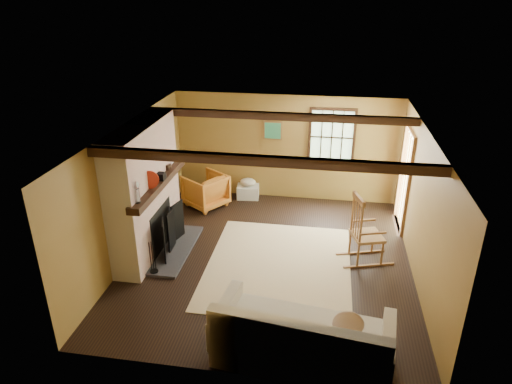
% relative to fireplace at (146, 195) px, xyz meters
% --- Properties ---
extents(ground, '(5.50, 5.50, 0.00)m').
position_rel_fireplace_xyz_m(ground, '(2.23, 0.00, -1.10)').
color(ground, black).
rests_on(ground, ground).
extents(room_envelope, '(5.02, 5.52, 2.44)m').
position_rel_fireplace_xyz_m(room_envelope, '(2.45, 0.26, 0.53)').
color(room_envelope, olive).
rests_on(room_envelope, ground).
extents(fireplace, '(1.02, 2.30, 2.40)m').
position_rel_fireplace_xyz_m(fireplace, '(0.00, 0.00, 0.00)').
color(fireplace, '#A54440').
rests_on(fireplace, ground).
extents(rug, '(2.50, 3.00, 0.01)m').
position_rel_fireplace_xyz_m(rug, '(2.43, -0.20, -1.10)').
color(rug, beige).
rests_on(rug, ground).
extents(rocking_chair, '(1.03, 0.74, 1.28)m').
position_rel_fireplace_xyz_m(rocking_chair, '(3.89, 0.23, -0.56)').
color(rocking_chair, tan).
rests_on(rocking_chair, ground).
extents(sofa, '(2.38, 1.30, 0.92)m').
position_rel_fireplace_xyz_m(sofa, '(2.97, -2.41, -0.78)').
color(sofa, silver).
rests_on(sofa, ground).
extents(firewood_pile, '(0.65, 0.12, 0.24)m').
position_rel_fireplace_xyz_m(firewood_pile, '(0.29, 2.60, -0.99)').
color(firewood_pile, brown).
rests_on(firewood_pile, ground).
extents(laundry_basket, '(0.54, 0.43, 0.30)m').
position_rel_fireplace_xyz_m(laundry_basket, '(1.39, 2.55, -0.95)').
color(laundry_basket, silver).
rests_on(laundry_basket, ground).
extents(basket_pillow, '(0.41, 0.36, 0.18)m').
position_rel_fireplace_xyz_m(basket_pillow, '(1.39, 2.55, -0.71)').
color(basket_pillow, silver).
rests_on(basket_pillow, laundry_basket).
extents(armchair, '(1.13, 1.13, 0.75)m').
position_rel_fireplace_xyz_m(armchair, '(0.53, 1.98, -0.73)').
color(armchair, '#BF6026').
rests_on(armchair, ground).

